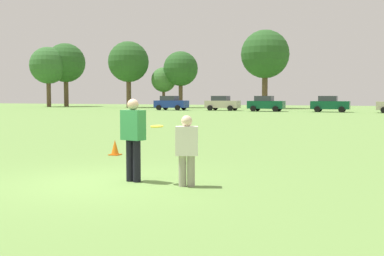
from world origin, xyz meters
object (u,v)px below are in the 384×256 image
at_px(player_defender, 187,147).
at_px(parked_car_mid_right, 330,104).
at_px(parked_car_near_left, 171,103).
at_px(parked_car_mid_left, 222,103).
at_px(parked_car_center, 266,104).
at_px(frisbee, 157,126).
at_px(player_thrower, 133,135).
at_px(traffic_cone, 115,148).

distance_m(player_defender, parked_car_mid_right, 46.52).
xyz_separation_m(parked_car_near_left, parked_car_mid_left, (6.58, 0.81, 0.00)).
bearing_deg(parked_car_mid_right, parked_car_center, -177.34).
relative_size(frisbee, parked_car_mid_left, 0.06).
relative_size(player_defender, parked_car_mid_right, 0.34).
bearing_deg(player_thrower, parked_car_mid_right, 89.09).
relative_size(parked_car_near_left, parked_car_mid_right, 1.00).
height_order(player_defender, frisbee, player_defender).
distance_m(parked_car_near_left, parked_car_mid_right, 19.59).
height_order(frisbee, parked_car_near_left, parked_car_near_left).
bearing_deg(frisbee, player_defender, -5.01).
xyz_separation_m(frisbee, parked_car_mid_right, (0.16, 46.45, -0.28)).
bearing_deg(parked_car_mid_left, parked_car_center, -14.70).
height_order(player_thrower, player_defender, player_thrower).
bearing_deg(parked_car_center, parked_car_mid_left, 165.30).
bearing_deg(parked_car_mid_left, parked_car_near_left, -172.96).
height_order(parked_car_mid_left, parked_car_mid_right, same).
height_order(player_thrower, parked_car_center, parked_car_center).
bearing_deg(frisbee, player_thrower, 175.89).
height_order(parked_car_near_left, parked_car_mid_right, same).
bearing_deg(player_defender, parked_car_mid_left, 105.84).
relative_size(parked_car_near_left, parked_car_mid_left, 1.00).
bearing_deg(parked_car_mid_left, player_thrower, -75.54).
relative_size(traffic_cone, parked_car_center, 0.11).
relative_size(frisbee, parked_car_near_left, 0.06).
relative_size(player_thrower, frisbee, 6.53).
bearing_deg(frisbee, parked_car_mid_left, 105.09).
xyz_separation_m(player_thrower, parked_car_mid_left, (-12.27, 47.59, -0.08)).
relative_size(player_defender, frisbee, 5.32).
xyz_separation_m(frisbee, parked_car_center, (-7.06, 46.12, -0.28)).
distance_m(parked_car_mid_left, parked_car_center, 5.98).
xyz_separation_m(player_thrower, player_defender, (1.26, -0.10, -0.20)).
relative_size(player_defender, parked_car_center, 0.34).
xyz_separation_m(frisbee, parked_car_mid_left, (-12.84, 47.64, -0.28)).
bearing_deg(player_defender, frisbee, 174.99).
bearing_deg(parked_car_mid_right, frisbee, -90.20).
bearing_deg(frisbee, parked_car_mid_right, 89.80).
xyz_separation_m(player_thrower, parked_car_mid_right, (0.73, 46.41, -0.08)).
bearing_deg(parked_car_center, player_defender, -80.48).
bearing_deg(parked_car_center, traffic_cone, -84.79).
xyz_separation_m(traffic_cone, parked_car_near_left, (-16.22, 42.93, 0.69)).
distance_m(player_thrower, parked_car_center, 46.53).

